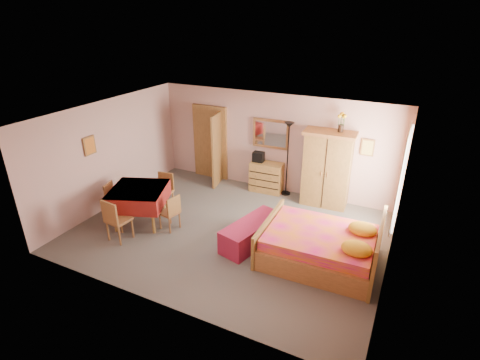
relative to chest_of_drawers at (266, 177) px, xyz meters
The scene contains 23 objects.
floor 2.29m from the chest_of_drawers, 88.11° to the right, with size 6.50×6.50×0.00m, color #646058.
ceiling 3.15m from the chest_of_drawers, 88.11° to the right, with size 6.50×6.50×0.00m, color brown.
wall_back 0.93m from the chest_of_drawers, 72.97° to the left, with size 6.50×0.10×2.60m, color #C5988E.
wall_front 4.84m from the chest_of_drawers, 89.10° to the right, with size 6.50×0.10×2.60m, color #C5988E.
wall_left 4.00m from the chest_of_drawers, 144.60° to the right, with size 0.10×5.00×2.60m, color #C5988E.
wall_right 4.12m from the chest_of_drawers, 34.18° to the right, with size 0.10×5.00×2.60m, color #C5988E.
doorway 1.94m from the chest_of_drawers, behind, with size 1.06×0.12×2.15m, color #9E6B35.
window 3.61m from the chest_of_drawers, 17.84° to the right, with size 0.08×1.40×1.95m, color white.
picture_left 4.44m from the chest_of_drawers, 137.75° to the right, with size 0.04×0.32×0.42m, color orange.
picture_back 2.69m from the chest_of_drawers, ahead, with size 0.30×0.04×0.40m, color #D8BF59.
chest_of_drawers is the anchor object (origin of this frame).
wall_mirror 1.17m from the chest_of_drawers, 90.00° to the left, with size 0.97×0.05×0.77m, color white.
stereo 0.59m from the chest_of_drawers, behind, with size 0.29×0.21×0.27m, color black.
floor_lamp 0.79m from the chest_of_drawers, ahead, with size 0.25×0.25×1.95m, color black.
wardrobe 1.68m from the chest_of_drawers, ahead, with size 1.21×0.62×1.90m, color olive.
sunflower_vase 2.49m from the chest_of_drawers, ahead, with size 0.18×0.18×0.46m, color yellow.
bed 3.19m from the chest_of_drawers, 48.82° to the right, with size 2.19×1.72×1.01m, color #DF1580.
bench 2.54m from the chest_of_drawers, 74.28° to the right, with size 0.56×1.50×0.50m, color maroon.
dining_table 3.40m from the chest_of_drawers, 124.82° to the right, with size 1.17×1.17×0.86m, color maroon.
chair_south 4.00m from the chest_of_drawers, 118.04° to the right, with size 0.44×0.44×0.96m, color #915D31.
chair_north 2.75m from the chest_of_drawers, 132.86° to the right, with size 0.40×0.40×0.89m, color #AB703A.
chair_west 3.83m from the chest_of_drawers, 133.12° to the right, with size 0.38×0.38×0.84m, color #AF6E3B.
chair_east 2.97m from the chest_of_drawers, 113.70° to the right, with size 0.37×0.37×0.82m, color #915A31.
Camera 1 is at (3.31, -6.24, 4.45)m, focal length 28.00 mm.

